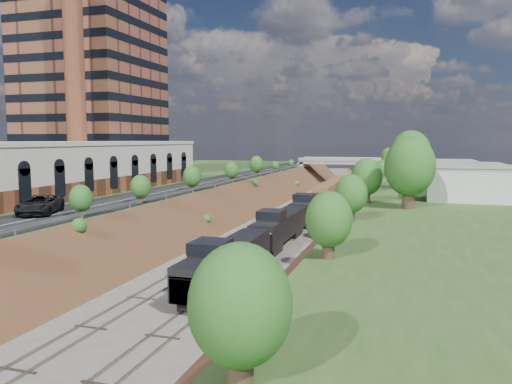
% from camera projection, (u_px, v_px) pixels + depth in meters
% --- Properties ---
extents(platform_left, '(44.00, 180.00, 5.00)m').
position_uv_depth(platform_left, '(108.00, 196.00, 86.67)').
color(platform_left, '#325724').
rests_on(platform_left, ground).
extents(embankment_left, '(10.00, 180.00, 10.00)m').
position_uv_depth(embankment_left, '(227.00, 216.00, 80.44)').
color(embankment_left, brown).
rests_on(embankment_left, ground).
extents(embankment_right, '(10.00, 180.00, 10.00)m').
position_uv_depth(embankment_right, '(366.00, 223.00, 73.95)').
color(embankment_right, brown).
rests_on(embankment_right, ground).
extents(rail_left_track, '(1.58, 180.00, 0.18)m').
position_uv_depth(rail_left_track, '(277.00, 218.00, 77.95)').
color(rail_left_track, gray).
rests_on(rail_left_track, ground).
extents(rail_right_track, '(1.58, 180.00, 0.18)m').
position_uv_depth(rail_right_track, '(310.00, 219.00, 76.42)').
color(rail_right_track, gray).
rests_on(rail_right_track, ground).
extents(road, '(8.00, 180.00, 0.10)m').
position_uv_depth(road, '(201.00, 184.00, 81.24)').
color(road, black).
rests_on(road, platform_left).
extents(guardrail, '(0.10, 171.00, 0.70)m').
position_uv_depth(guardrail, '(224.00, 182.00, 79.79)').
color(guardrail, '#99999E').
rests_on(guardrail, platform_left).
extents(commercial_building, '(14.30, 62.30, 7.00)m').
position_uv_depth(commercial_building, '(42.00, 169.00, 63.67)').
color(commercial_building, brown).
rests_on(commercial_building, platform_left).
extents(highrise_tower, '(22.00, 22.00, 53.90)m').
position_uv_depth(highrise_tower, '(90.00, 34.00, 98.13)').
color(highrise_tower, brown).
rests_on(highrise_tower, platform_left).
extents(smokestack, '(3.20, 3.20, 40.00)m').
position_uv_depth(smokestack, '(74.00, 61.00, 81.40)').
color(smokestack, brown).
rests_on(smokestack, platform_left).
extents(overpass, '(24.50, 8.30, 7.40)m').
position_uv_depth(overpass, '(345.00, 167.00, 135.57)').
color(overpass, gray).
rests_on(overpass, ground).
extents(white_building_near, '(9.00, 12.00, 4.00)m').
position_uv_depth(white_building_near, '(464.00, 182.00, 61.94)').
color(white_building_near, silver).
rests_on(white_building_near, platform_right).
extents(white_building_far, '(8.00, 10.00, 3.60)m').
position_uv_depth(white_building_far, '(448.00, 173.00, 83.00)').
color(white_building_far, silver).
rests_on(white_building_far, platform_right).
extents(tree_right_large, '(5.25, 5.25, 7.61)m').
position_uv_depth(tree_right_large, '(410.00, 167.00, 52.21)').
color(tree_right_large, '#473323').
rests_on(tree_right_large, platform_right).
extents(tree_left_crest, '(2.45, 2.45, 3.55)m').
position_uv_depth(tree_left_crest, '(51.00, 202.00, 41.95)').
color(tree_left_crest, '#473323').
rests_on(tree_left_crest, platform_left).
extents(freight_train, '(2.75, 170.30, 4.55)m').
position_uv_depth(freight_train, '(346.00, 181.00, 118.17)').
color(freight_train, black).
rests_on(freight_train, ground).
extents(suv, '(5.32, 7.25, 1.83)m').
position_uv_depth(suv, '(40.00, 205.00, 48.11)').
color(suv, black).
rests_on(suv, road).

